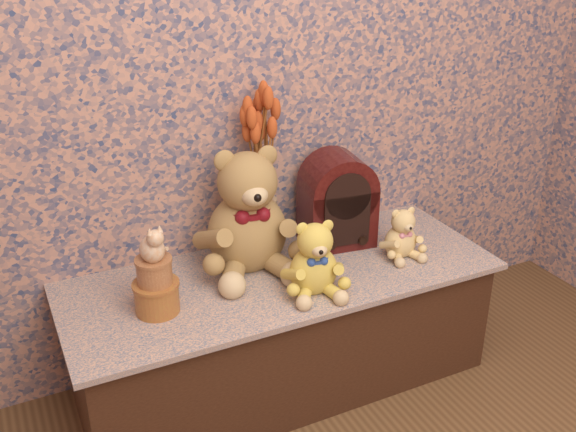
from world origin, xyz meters
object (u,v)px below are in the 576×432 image
(cat_figurine, at_px, (151,241))
(teddy_large, at_px, (246,203))
(biscuit_tin_lower, at_px, (157,297))
(teddy_small, at_px, (401,230))
(ceramic_vase, at_px, (261,224))
(cathedral_radio, at_px, (337,199))
(teddy_medium, at_px, (314,253))

(cat_figurine, bearing_deg, teddy_large, 12.43)
(biscuit_tin_lower, height_order, cat_figurine, cat_figurine)
(teddy_small, bearing_deg, teddy_large, 165.54)
(ceramic_vase, height_order, biscuit_tin_lower, ceramic_vase)
(teddy_large, distance_m, teddy_small, 0.57)
(cat_figurine, bearing_deg, cathedral_radio, 1.98)
(cathedral_radio, bearing_deg, cat_figurine, -159.66)
(ceramic_vase, bearing_deg, biscuit_tin_lower, -152.40)
(teddy_small, relative_size, biscuit_tin_lower, 1.45)
(teddy_large, distance_m, cat_figurine, 0.41)
(teddy_medium, bearing_deg, biscuit_tin_lower, -178.38)
(biscuit_tin_lower, xyz_separation_m, cat_figurine, (0.00, 0.00, 0.20))
(teddy_medium, relative_size, cat_figurine, 2.17)
(teddy_large, xyz_separation_m, biscuit_tin_lower, (-0.37, -0.16, -0.18))
(ceramic_vase, distance_m, biscuit_tin_lower, 0.52)
(ceramic_vase, distance_m, cat_figurine, 0.54)
(biscuit_tin_lower, bearing_deg, teddy_small, -1.19)
(ceramic_vase, xyz_separation_m, cat_figurine, (-0.46, -0.24, 0.15))
(teddy_large, distance_m, biscuit_tin_lower, 0.45)
(ceramic_vase, bearing_deg, cathedral_radio, -14.23)
(teddy_large, xyz_separation_m, cathedral_radio, (0.36, 0.01, -0.06))
(teddy_small, xyz_separation_m, cathedral_radio, (-0.16, 0.19, 0.08))
(ceramic_vase, relative_size, cat_figurine, 1.61)
(ceramic_vase, bearing_deg, cat_figurine, -152.40)
(teddy_medium, bearing_deg, ceramic_vase, 109.43)
(teddy_medium, xyz_separation_m, teddy_small, (0.39, 0.07, -0.03))
(teddy_large, bearing_deg, ceramic_vase, 49.79)
(teddy_medium, bearing_deg, cathedral_radio, 60.24)
(cathedral_radio, bearing_deg, teddy_large, -171.40)
(biscuit_tin_lower, bearing_deg, teddy_large, 23.38)
(teddy_medium, height_order, teddy_small, teddy_medium)
(cathedral_radio, height_order, ceramic_vase, cathedral_radio)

